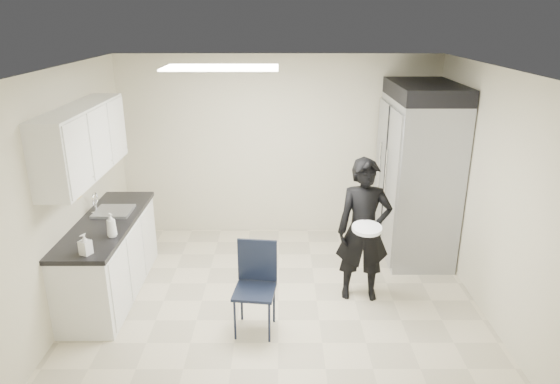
{
  "coord_description": "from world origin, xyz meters",
  "views": [
    {
      "loc": [
        0.01,
        -4.97,
        3.1
      ],
      "look_at": [
        0.02,
        0.2,
        1.25
      ],
      "focal_mm": 32.0,
      "sensor_mm": 36.0,
      "label": 1
    }
  ],
  "objects_px": {
    "lower_counter": "(110,259)",
    "man_tuxedo": "(364,231)",
    "commercial_fridge": "(417,179)",
    "folding_chair": "(255,291)"
  },
  "relations": [
    {
      "from": "commercial_fridge",
      "to": "folding_chair",
      "type": "relative_size",
      "value": 2.29
    },
    {
      "from": "lower_counter",
      "to": "man_tuxedo",
      "type": "relative_size",
      "value": 1.15
    },
    {
      "from": "lower_counter",
      "to": "folding_chair",
      "type": "bearing_deg",
      "value": -24.06
    },
    {
      "from": "commercial_fridge",
      "to": "man_tuxedo",
      "type": "xyz_separation_m",
      "value": [
        -0.88,
        -1.16,
        -0.22
      ]
    },
    {
      "from": "folding_chair",
      "to": "man_tuxedo",
      "type": "xyz_separation_m",
      "value": [
        1.19,
        0.68,
        0.37
      ]
    },
    {
      "from": "lower_counter",
      "to": "man_tuxedo",
      "type": "distance_m",
      "value": 2.93
    },
    {
      "from": "man_tuxedo",
      "to": "lower_counter",
      "type": "bearing_deg",
      "value": -178.91
    },
    {
      "from": "commercial_fridge",
      "to": "man_tuxedo",
      "type": "distance_m",
      "value": 1.47
    },
    {
      "from": "lower_counter",
      "to": "man_tuxedo",
      "type": "xyz_separation_m",
      "value": [
        2.9,
        -0.09,
        0.4
      ]
    },
    {
      "from": "commercial_fridge",
      "to": "man_tuxedo",
      "type": "bearing_deg",
      "value": -127.12
    }
  ]
}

